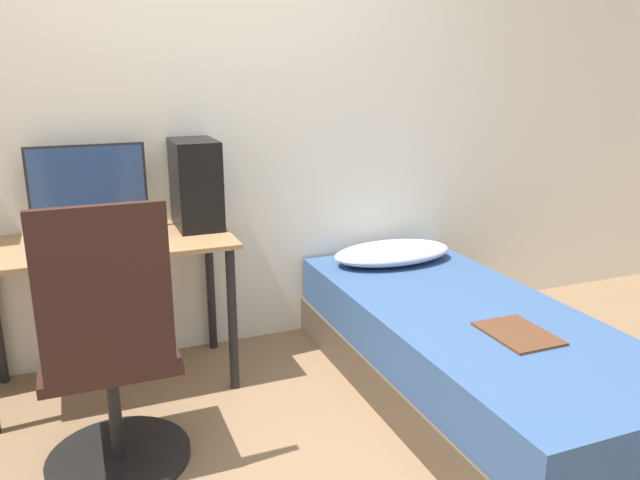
# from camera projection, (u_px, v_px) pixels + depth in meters

# --- Properties ---
(wall_back) EXTENTS (8.00, 0.05, 2.50)m
(wall_back) POSITION_uv_depth(u_px,v_px,m) (193.00, 118.00, 3.17)
(wall_back) COLOR silver
(wall_back) RESTS_ON ground_plane
(desk) EXTENTS (1.15, 0.58, 0.73)m
(desk) POSITION_uv_depth(u_px,v_px,m) (107.00, 264.00, 2.89)
(desk) COLOR #997047
(desk) RESTS_ON ground_plane
(office_chair) EXTENTS (0.56, 0.56, 1.08)m
(office_chair) POSITION_uv_depth(u_px,v_px,m) (111.00, 374.00, 2.30)
(office_chair) COLOR black
(office_chair) RESTS_ON ground_plane
(bed) EXTENTS (0.91, 2.04, 0.44)m
(bed) POSITION_uv_depth(u_px,v_px,m) (469.00, 355.00, 2.89)
(bed) COLOR #4C3D2D
(bed) RESTS_ON ground_plane
(pillow) EXTENTS (0.69, 0.36, 0.11)m
(pillow) POSITION_uv_depth(u_px,v_px,m) (393.00, 253.00, 3.49)
(pillow) COLOR #B2B7C6
(pillow) RESTS_ON bed
(magazine) EXTENTS (0.24, 0.32, 0.01)m
(magazine) POSITION_uv_depth(u_px,v_px,m) (518.00, 334.00, 2.56)
(magazine) COLOR #56331E
(magazine) RESTS_ON bed
(monitor) EXTENTS (0.54, 0.18, 0.42)m
(monitor) POSITION_uv_depth(u_px,v_px,m) (88.00, 186.00, 2.95)
(monitor) COLOR black
(monitor) RESTS_ON desk
(keyboard) EXTENTS (0.39, 0.12, 0.02)m
(keyboard) POSITION_uv_depth(u_px,v_px,m) (93.00, 247.00, 2.73)
(keyboard) COLOR black
(keyboard) RESTS_ON desk
(pc_tower) EXTENTS (0.21, 0.33, 0.43)m
(pc_tower) POSITION_uv_depth(u_px,v_px,m) (196.00, 184.00, 3.05)
(pc_tower) COLOR black
(pc_tower) RESTS_ON desk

